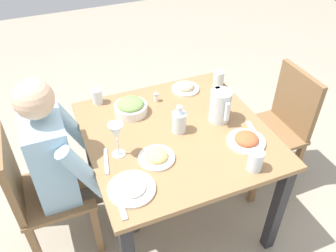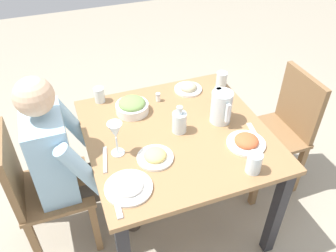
{
  "view_description": "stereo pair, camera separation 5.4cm",
  "coord_description": "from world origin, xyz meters",
  "px_view_note": "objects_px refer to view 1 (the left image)",
  "views": [
    {
      "loc": [
        1.35,
        -0.61,
        1.97
      ],
      "look_at": [
        -0.0,
        -0.05,
        0.78
      ],
      "focal_mm": 37.26,
      "sensor_mm": 36.0,
      "label": 1
    },
    {
      "loc": [
        1.37,
        -0.56,
        1.97
      ],
      "look_at": [
        -0.0,
        -0.05,
        0.78
      ],
      "focal_mm": 37.26,
      "sensor_mm": 36.0,
      "label": 2
    }
  ],
  "objects_px": {
    "plate_rice_curry": "(246,140)",
    "plate_fries": "(157,156)",
    "diner_near": "(71,162)",
    "chair_far": "(279,124)",
    "plate_yoghurt": "(132,188)",
    "wine_glass": "(116,133)",
    "water_pitcher": "(220,106)",
    "dining_table": "(176,146)",
    "water_glass_by_pitcher": "(219,79)",
    "oil_carafe": "(179,123)",
    "water_glass_near_right": "(255,161)",
    "salt_shaker": "(156,97)",
    "salad_bowl": "(131,107)",
    "plate_beans": "(186,87)",
    "chair_near": "(38,191)",
    "water_glass_far_left": "(97,96)"
  },
  "relations": [
    {
      "from": "plate_beans",
      "to": "oil_carafe",
      "type": "distance_m",
      "value": 0.42
    },
    {
      "from": "plate_fries",
      "to": "water_glass_near_right",
      "type": "xyz_separation_m",
      "value": [
        0.24,
        0.42,
        0.04
      ]
    },
    {
      "from": "dining_table",
      "to": "water_glass_by_pitcher",
      "type": "relative_size",
      "value": 9.82
    },
    {
      "from": "chair_far",
      "to": "wine_glass",
      "type": "height_order",
      "value": "wine_glass"
    },
    {
      "from": "water_glass_by_pitcher",
      "to": "water_glass_near_right",
      "type": "height_order",
      "value": "water_glass_near_right"
    },
    {
      "from": "water_glass_near_right",
      "to": "wine_glass",
      "type": "distance_m",
      "value": 0.69
    },
    {
      "from": "chair_near",
      "to": "water_glass_near_right",
      "type": "distance_m",
      "value": 1.18
    },
    {
      "from": "water_pitcher",
      "to": "plate_beans",
      "type": "height_order",
      "value": "water_pitcher"
    },
    {
      "from": "water_glass_near_right",
      "to": "salt_shaker",
      "type": "height_order",
      "value": "water_glass_near_right"
    },
    {
      "from": "salad_bowl",
      "to": "plate_rice_curry",
      "type": "bearing_deg",
      "value": 45.0
    },
    {
      "from": "dining_table",
      "to": "salad_bowl",
      "type": "relative_size",
      "value": 5.09
    },
    {
      "from": "plate_rice_curry",
      "to": "water_glass_near_right",
      "type": "distance_m",
      "value": 0.2
    },
    {
      "from": "plate_beans",
      "to": "plate_yoghurt",
      "type": "height_order",
      "value": "plate_beans"
    },
    {
      "from": "dining_table",
      "to": "plate_rice_curry",
      "type": "height_order",
      "value": "plate_rice_curry"
    },
    {
      "from": "salad_bowl",
      "to": "water_glass_near_right",
      "type": "bearing_deg",
      "value": 32.15
    },
    {
      "from": "plate_yoghurt",
      "to": "water_glass_by_pitcher",
      "type": "bearing_deg",
      "value": 128.63
    },
    {
      "from": "chair_far",
      "to": "oil_carafe",
      "type": "height_order",
      "value": "oil_carafe"
    },
    {
      "from": "plate_rice_curry",
      "to": "plate_fries",
      "type": "distance_m",
      "value": 0.49
    },
    {
      "from": "chair_near",
      "to": "oil_carafe",
      "type": "bearing_deg",
      "value": 84.27
    },
    {
      "from": "chair_near",
      "to": "salad_bowl",
      "type": "bearing_deg",
      "value": 106.45
    },
    {
      "from": "water_pitcher",
      "to": "plate_rice_curry",
      "type": "bearing_deg",
      "value": 9.2
    },
    {
      "from": "chair_far",
      "to": "plate_yoghurt",
      "type": "bearing_deg",
      "value": -72.09
    },
    {
      "from": "water_glass_by_pitcher",
      "to": "oil_carafe",
      "type": "height_order",
      "value": "oil_carafe"
    },
    {
      "from": "plate_yoghurt",
      "to": "water_glass_far_left",
      "type": "distance_m",
      "value": 0.74
    },
    {
      "from": "plate_yoghurt",
      "to": "wine_glass",
      "type": "distance_m",
      "value": 0.28
    },
    {
      "from": "salad_bowl",
      "to": "oil_carafe",
      "type": "height_order",
      "value": "oil_carafe"
    },
    {
      "from": "water_glass_far_left",
      "to": "wine_glass",
      "type": "xyz_separation_m",
      "value": [
        0.49,
        -0.01,
        0.09
      ]
    },
    {
      "from": "plate_fries",
      "to": "salt_shaker",
      "type": "distance_m",
      "value": 0.51
    },
    {
      "from": "diner_near",
      "to": "oil_carafe",
      "type": "distance_m",
      "value": 0.62
    },
    {
      "from": "chair_near",
      "to": "plate_fries",
      "type": "distance_m",
      "value": 0.7
    },
    {
      "from": "plate_beans",
      "to": "water_glass_by_pitcher",
      "type": "height_order",
      "value": "water_glass_by_pitcher"
    },
    {
      "from": "salad_bowl",
      "to": "wine_glass",
      "type": "relative_size",
      "value": 0.99
    },
    {
      "from": "water_pitcher",
      "to": "chair_far",
      "type": "bearing_deg",
      "value": 96.26
    },
    {
      "from": "salad_bowl",
      "to": "wine_glass",
      "type": "bearing_deg",
      "value": -27.66
    },
    {
      "from": "chair_near",
      "to": "oil_carafe",
      "type": "height_order",
      "value": "oil_carafe"
    },
    {
      "from": "plate_yoghurt",
      "to": "salt_shaker",
      "type": "height_order",
      "value": "salt_shaker"
    },
    {
      "from": "chair_near",
      "to": "water_glass_near_right",
      "type": "relative_size",
      "value": 7.96
    },
    {
      "from": "diner_near",
      "to": "water_glass_near_right",
      "type": "bearing_deg",
      "value": 59.44
    },
    {
      "from": "plate_beans",
      "to": "wine_glass",
      "type": "distance_m",
      "value": 0.72
    },
    {
      "from": "dining_table",
      "to": "chair_near",
      "type": "relative_size",
      "value": 1.14
    },
    {
      "from": "salad_bowl",
      "to": "oil_carafe",
      "type": "bearing_deg",
      "value": 36.85
    },
    {
      "from": "plate_rice_curry",
      "to": "wine_glass",
      "type": "xyz_separation_m",
      "value": [
        -0.17,
        -0.65,
        0.12
      ]
    },
    {
      "from": "plate_fries",
      "to": "plate_yoghurt",
      "type": "xyz_separation_m",
      "value": [
        0.15,
        -0.18,
        -0.0
      ]
    },
    {
      "from": "diner_near",
      "to": "plate_rice_curry",
      "type": "distance_m",
      "value": 0.95
    },
    {
      "from": "water_pitcher",
      "to": "water_glass_near_right",
      "type": "bearing_deg",
      "value": -4.2
    },
    {
      "from": "plate_yoghurt",
      "to": "oil_carafe",
      "type": "bearing_deg",
      "value": 129.53
    },
    {
      "from": "diner_near",
      "to": "dining_table",
      "type": "bearing_deg",
      "value": 81.63
    },
    {
      "from": "wine_glass",
      "to": "diner_near",
      "type": "bearing_deg",
      "value": -120.01
    },
    {
      "from": "dining_table",
      "to": "water_glass_by_pitcher",
      "type": "distance_m",
      "value": 0.58
    },
    {
      "from": "dining_table",
      "to": "chair_near",
      "type": "height_order",
      "value": "chair_near"
    }
  ]
}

